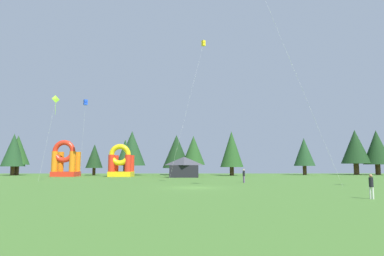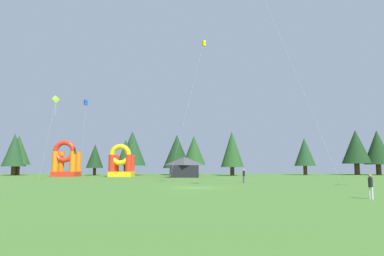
{
  "view_description": "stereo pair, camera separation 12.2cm",
  "coord_description": "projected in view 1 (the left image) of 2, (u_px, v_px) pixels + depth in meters",
  "views": [
    {
      "loc": [
        -0.39,
        -33.13,
        2.13
      ],
      "look_at": [
        0.0,
        9.43,
        6.83
      ],
      "focal_mm": 31.87,
      "sensor_mm": 36.0,
      "label": 1
    },
    {
      "loc": [
        -0.27,
        -33.13,
        2.13
      ],
      "look_at": [
        0.0,
        9.43,
        6.83
      ],
      "focal_mm": 31.87,
      "sensor_mm": 36.0,
      "label": 2
    }
  ],
  "objects": [
    {
      "name": "tree_row_7",
      "position": [
        193.0,
        151.0,
        75.45
      ],
      "size": [
        5.09,
        5.09,
        8.7
      ],
      "color": "#4C331E",
      "rests_on": "ground_plane"
    },
    {
      "name": "tree_row_11",
      "position": [
        377.0,
        147.0,
        78.72
      ],
      "size": [
        6.11,
        6.11,
        10.32
      ],
      "color": "#4C331E",
      "rests_on": "ground_plane"
    },
    {
      "name": "kite_yellow_box",
      "position": [
        203.0,
        44.0,
        62.74
      ],
      "size": [
        6.26,
        4.53,
        25.07
      ],
      "color": "yellow",
      "rests_on": "ground_plane"
    },
    {
      "name": "tree_row_8",
      "position": [
        232.0,
        149.0,
        74.0
      ],
      "size": [
        4.99,
        4.99,
        9.61
      ],
      "color": "#4C331E",
      "rests_on": "ground_plane"
    },
    {
      "name": "inflatable_yellow_castle",
      "position": [
        65.0,
        162.0,
        66.38
      ],
      "size": [
        4.59,
        4.27,
        7.04
      ],
      "color": "red",
      "rests_on": "ground_plane"
    },
    {
      "name": "tree_row_6",
      "position": [
        176.0,
        151.0,
        77.84
      ],
      "size": [
        6.32,
        6.32,
        9.15
      ],
      "color": "#4C331E",
      "rests_on": "ground_plane"
    },
    {
      "name": "inflatable_orange_dome",
      "position": [
        121.0,
        165.0,
        66.14
      ],
      "size": [
        4.39,
        4.86,
        6.26
      ],
      "color": "yellow",
      "rests_on": "ground_plane"
    },
    {
      "name": "person_left_edge",
      "position": [
        371.0,
        184.0,
        21.79
      ],
      "size": [
        0.38,
        0.38,
        1.58
      ],
      "rotation": [
        0.0,
        0.0,
        5.49
      ],
      "color": "silver",
      "rests_on": "ground_plane"
    },
    {
      "name": "tree_row_3",
      "position": [
        125.0,
        152.0,
        75.23
      ],
      "size": [
        3.34,
        3.34,
        7.85
      ],
      "color": "#4C331E",
      "rests_on": "ground_plane"
    },
    {
      "name": "ground_plane",
      "position": [
        193.0,
        188.0,
        32.69
      ],
      "size": [
        120.0,
        120.0,
        0.0
      ],
      "primitive_type": "plane",
      "color": "#47752D"
    },
    {
      "name": "person_midfield",
      "position": [
        244.0,
        175.0,
        42.57
      ],
      "size": [
        0.36,
        0.36,
        1.69
      ],
      "rotation": [
        0.0,
        0.0,
        5.01
      ],
      "color": "#724C8C",
      "rests_on": "ground_plane"
    },
    {
      "name": "tree_row_0",
      "position": [
        14.0,
        150.0,
        74.83
      ],
      "size": [
        4.99,
        4.99,
        9.17
      ],
      "color": "#4C331E",
      "rests_on": "ground_plane"
    },
    {
      "name": "tree_row_1",
      "position": [
        18.0,
        150.0,
        76.06
      ],
      "size": [
        5.14,
        5.14,
        8.88
      ],
      "color": "#4C331E",
      "rests_on": "ground_plane"
    },
    {
      "name": "tree_row_4",
      "position": [
        125.0,
        152.0,
        73.43
      ],
      "size": [
        3.66,
        3.66,
        7.59
      ],
      "color": "#4C331E",
      "rests_on": "ground_plane"
    },
    {
      "name": "kite_blue_box",
      "position": [
        86.0,
        103.0,
        59.84
      ],
      "size": [
        1.54,
        2.12,
        13.66
      ],
      "color": "blue",
      "rests_on": "ground_plane"
    },
    {
      "name": "tree_row_5",
      "position": [
        132.0,
        148.0,
        76.88
      ],
      "size": [
        6.19,
        6.19,
        9.94
      ],
      "color": "#4C331E",
      "rests_on": "ground_plane"
    },
    {
      "name": "festival_tent",
      "position": [
        184.0,
        167.0,
        61.78
      ],
      "size": [
        5.15,
        3.38,
        3.73
      ],
      "color": "black",
      "rests_on": "ground_plane"
    },
    {
      "name": "tree_row_9",
      "position": [
        304.0,
        152.0,
        78.37
      ],
      "size": [
        4.78,
        4.78,
        8.47
      ],
      "color": "#4C331E",
      "rests_on": "ground_plane"
    },
    {
      "name": "kite_lime_diamond",
      "position": [
        56.0,
        100.0,
        46.71
      ],
      "size": [
        2.24,
        0.79,
        11.6
      ],
      "color": "#8CD826",
      "rests_on": "ground_plane"
    },
    {
      "name": "tree_row_2",
      "position": [
        94.0,
        156.0,
        75.42
      ],
      "size": [
        3.74,
        3.74,
        6.86
      ],
      "color": "#4C331E",
      "rests_on": "ground_plane"
    },
    {
      "name": "tree_row_10",
      "position": [
        355.0,
        147.0,
        79.36
      ],
      "size": [
        6.47,
        6.47,
        10.45
      ],
      "color": "#4C331E",
      "rests_on": "ground_plane"
    }
  ]
}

